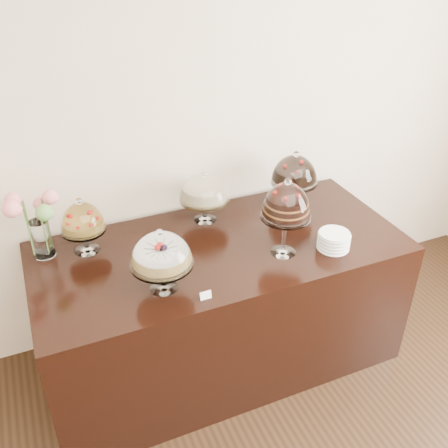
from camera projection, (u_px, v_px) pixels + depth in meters
name	position (u px, v px, depth m)	size (l,w,h in m)	color
wall_back	(193.00, 118.00, 3.09)	(5.00, 0.04, 3.00)	beige
display_counter	(221.00, 304.00, 3.19)	(2.20, 1.00, 0.90)	black
cake_stand_sugar_sponge	(161.00, 253.00, 2.50)	(0.33, 0.33, 0.36)	white
cake_stand_choco_layer	(286.00, 204.00, 2.73)	(0.28, 0.28, 0.48)	white
cake_stand_cheesecake	(204.00, 190.00, 3.10)	(0.32, 0.32, 0.34)	white
cake_stand_dark_choco	(295.00, 172.00, 3.23)	(0.31, 0.31, 0.40)	white
cake_stand_fruit_tart	(82.00, 220.00, 2.81)	(0.25, 0.25, 0.35)	white
flower_vase	(35.00, 220.00, 2.74)	(0.29, 0.26, 0.42)	white
plate_stack	(334.00, 241.00, 2.91)	(0.18, 0.18, 0.10)	white
price_card_left	(206.00, 295.00, 2.54)	(0.06, 0.01, 0.04)	white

